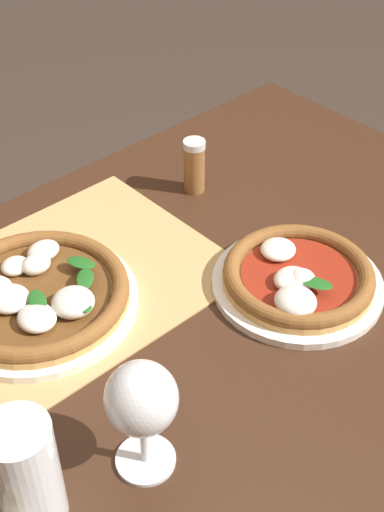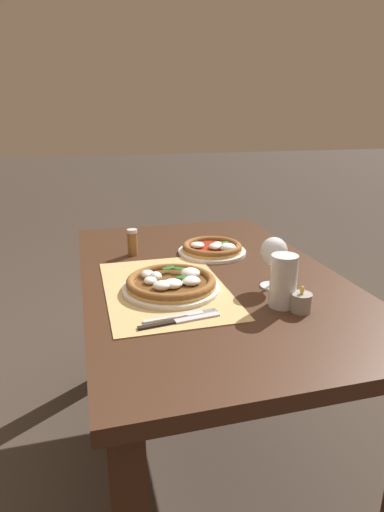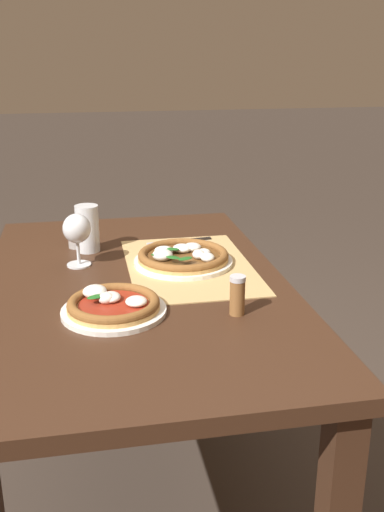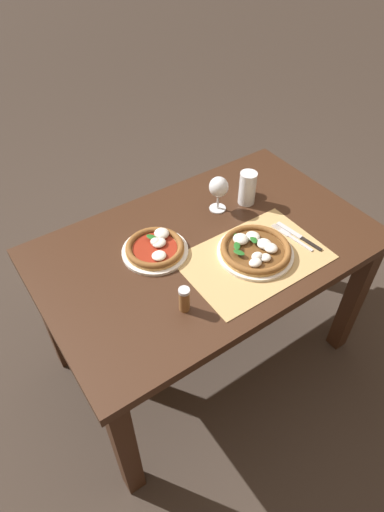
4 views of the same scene
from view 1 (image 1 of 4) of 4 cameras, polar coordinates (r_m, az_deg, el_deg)
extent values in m
cube|color=#382114|center=(1.01, -2.02, -6.26)|extent=(1.30, 0.81, 0.04)
cube|color=#382114|center=(1.75, 5.50, 0.87)|extent=(0.07, 0.07, 0.70)
cube|color=tan|center=(1.05, -11.85, -3.12)|extent=(0.53, 0.35, 0.00)
cylinder|color=silver|center=(1.03, -12.27, -3.65)|extent=(0.29, 0.29, 0.01)
cylinder|color=tan|center=(1.03, -12.35, -3.20)|extent=(0.26, 0.26, 0.01)
torus|color=brown|center=(1.02, -12.43, -2.80)|extent=(0.26, 0.26, 0.02)
cylinder|color=brown|center=(1.02, -12.40, -2.94)|extent=(0.21, 0.21, 0.00)
ellipsoid|color=silver|center=(1.08, -11.80, 0.42)|extent=(0.05, 0.04, 0.02)
ellipsoid|color=silver|center=(0.97, -12.30, -4.87)|extent=(0.05, 0.06, 0.02)
ellipsoid|color=silver|center=(1.01, -14.39, -3.34)|extent=(0.05, 0.06, 0.02)
ellipsoid|color=silver|center=(1.05, -12.36, -0.64)|extent=(0.04, 0.04, 0.03)
ellipsoid|color=silver|center=(0.98, -9.49, -3.66)|extent=(0.06, 0.06, 0.03)
ellipsoid|color=silver|center=(1.06, -13.98, -0.78)|extent=(0.04, 0.04, 0.02)
ellipsoid|color=#1E5B1E|center=(0.97, -8.94, -3.71)|extent=(0.03, 0.05, 0.00)
ellipsoid|color=#1E5B1E|center=(1.00, -8.55, -1.79)|extent=(0.05, 0.05, 0.00)
ellipsoid|color=#1E5B1E|center=(0.98, -12.27, -3.48)|extent=(0.04, 0.05, 0.00)
ellipsoid|color=#1E5B1E|center=(1.03, -8.87, -0.52)|extent=(0.04, 0.05, 0.00)
cylinder|color=silver|center=(1.05, 8.43, -2.25)|extent=(0.25, 0.25, 0.01)
cylinder|color=tan|center=(1.05, 8.49, -1.81)|extent=(0.22, 0.22, 0.01)
torus|color=brown|center=(1.04, 8.54, -1.40)|extent=(0.22, 0.22, 0.02)
cylinder|color=maroon|center=(1.04, 8.52, -1.54)|extent=(0.17, 0.17, 0.00)
ellipsoid|color=silver|center=(1.02, 8.79, -1.83)|extent=(0.04, 0.04, 0.03)
ellipsoid|color=silver|center=(1.07, 6.90, 0.53)|extent=(0.05, 0.05, 0.02)
ellipsoid|color=silver|center=(0.98, 8.28, -3.59)|extent=(0.06, 0.06, 0.03)
ellipsoid|color=silver|center=(1.02, 7.96, -1.83)|extent=(0.05, 0.05, 0.02)
ellipsoid|color=#1E5B1E|center=(1.01, 9.97, -2.17)|extent=(0.04, 0.05, 0.00)
cylinder|color=silver|center=(0.85, -3.72, -15.94)|extent=(0.07, 0.07, 0.00)
cylinder|color=silver|center=(0.82, -3.83, -14.57)|extent=(0.01, 0.01, 0.06)
ellipsoid|color=silver|center=(0.76, -4.07, -11.30)|extent=(0.08, 0.08, 0.08)
ellipsoid|color=#C17019|center=(0.77, -4.04, -11.78)|extent=(0.07, 0.07, 0.05)
cylinder|color=silver|center=(0.78, -13.17, -16.60)|extent=(0.07, 0.07, 0.15)
cylinder|color=black|center=(0.79, -13.01, -17.19)|extent=(0.07, 0.07, 0.12)
cylinder|color=silver|center=(0.73, -13.78, -14.37)|extent=(0.07, 0.07, 0.02)
cylinder|color=brown|center=(1.22, 0.18, 6.97)|extent=(0.04, 0.04, 0.08)
cylinder|color=#BCBCC1|center=(1.19, 0.19, 8.93)|extent=(0.04, 0.04, 0.01)
camera|label=2|loc=(1.25, -78.93, -3.17)|focal=30.00mm
camera|label=3|loc=(1.99, 41.75, 28.64)|focal=42.00mm
camera|label=4|loc=(1.95, -6.98, 52.19)|focal=30.00mm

